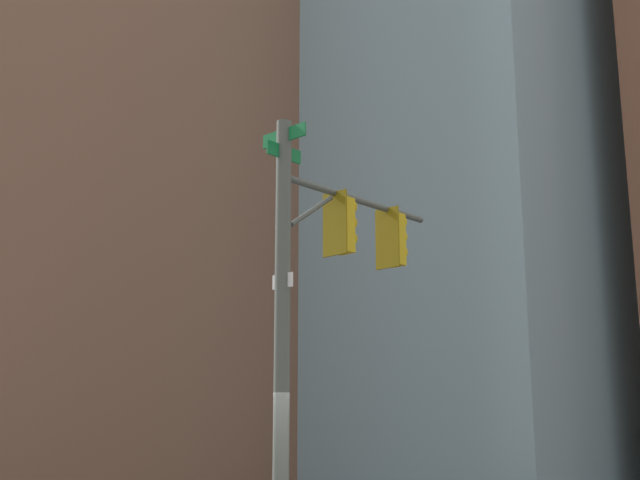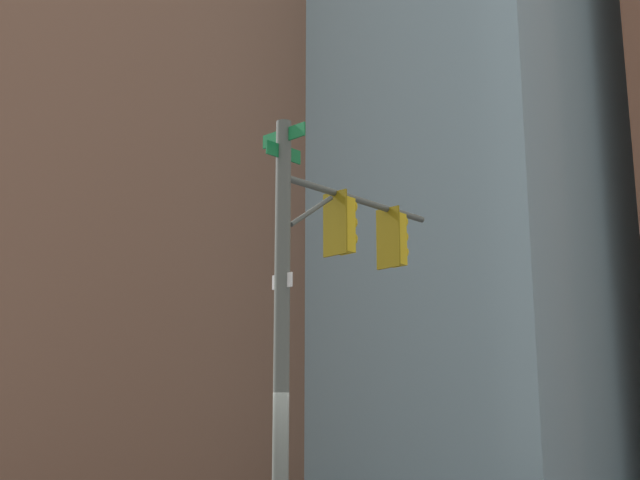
# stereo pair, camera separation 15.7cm
# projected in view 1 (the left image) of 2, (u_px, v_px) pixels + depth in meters

# --- Properties ---
(signal_pole_assembly) EXTENTS (4.24, 1.01, 7.08)m
(signal_pole_assembly) POSITION_uv_depth(u_px,v_px,m) (323.00, 277.00, 15.69)
(signal_pole_assembly) COLOR #4C514C
(signal_pole_assembly) RESTS_ON ground_plane
(building_brick_nearside) EXTENTS (25.54, 17.09, 46.73)m
(building_brick_nearside) POSITION_uv_depth(u_px,v_px,m) (79.00, 102.00, 57.20)
(building_brick_nearside) COLOR #845B47
(building_brick_nearside) RESTS_ON ground_plane
(building_brick_farside) EXTENTS (19.71, 14.09, 32.59)m
(building_brick_farside) POSITION_uv_depth(u_px,v_px,m) (497.00, 278.00, 76.02)
(building_brick_farside) COLOR #4C3328
(building_brick_farside) RESTS_ON ground_plane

